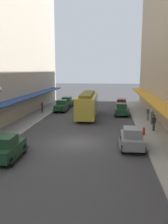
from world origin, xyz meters
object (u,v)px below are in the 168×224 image
at_px(parked_car_2, 6,147).
at_px(pedestrian_2, 42,107).
at_px(fire_hydrant, 144,131).
at_px(pedestrian_3, 152,117).
at_px(parked_car_1, 67,102).
at_px(parked_car_3, 62,106).
at_px(pedestrian_0, 148,114).
at_px(pedestrian_1, 154,123).
at_px(parked_car_0, 121,105).
at_px(parked_car_4, 132,138).
at_px(streetcar, 87,104).
at_px(parked_car_5, 121,109).

bearing_deg(parked_car_2, pedestrian_2, 98.67).
xyz_separation_m(parked_car_2, fire_hydrant, (10.87, 7.32, -0.38)).
distance_m(parked_car_2, pedestrian_3, 17.75).
xyz_separation_m(parked_car_1, parked_car_3, (-0.03, -4.70, 0.00)).
relative_size(pedestrian_0, pedestrian_1, 0.98).
height_order(parked_car_0, parked_car_1, same).
bearing_deg(parked_car_0, pedestrian_3, -73.07).
relative_size(parked_car_0, parked_car_3, 1.00).
height_order(parked_car_3, parked_car_4, same).
xyz_separation_m(parked_car_1, parked_car_2, (0.28, -25.56, 0.00)).
bearing_deg(pedestrian_1, streetcar, 137.32).
distance_m(parked_car_0, parked_car_5, 4.74).
xyz_separation_m(parked_car_0, streetcar, (-5.00, -6.59, 0.96)).
bearing_deg(pedestrian_3, streetcar, 154.30).
bearing_deg(parked_car_3, parked_car_1, 89.63).
distance_m(pedestrian_0, pedestrian_3, 2.10).
distance_m(parked_car_1, fire_hydrant, 21.38).
height_order(parked_car_5, pedestrian_3, parked_car_5).
relative_size(parked_car_3, pedestrian_0, 2.61).
distance_m(parked_car_2, parked_car_3, 20.86).
bearing_deg(streetcar, fire_hydrant, -54.54).
bearing_deg(parked_car_4, pedestrian_2, 129.01).
bearing_deg(parked_car_3, pedestrian_3, -32.84).
relative_size(parked_car_0, pedestrian_1, 2.57).
bearing_deg(parked_car_0, fire_hydrant, -84.37).
xyz_separation_m(parked_car_2, pedestrian_0, (12.34, 14.67, 0.05)).
xyz_separation_m(fire_hydrant, pedestrian_3, (1.65, 5.26, 0.43)).
height_order(parked_car_5, fire_hydrant, parked_car_5).
height_order(pedestrian_1, pedestrian_3, pedestrian_1).
bearing_deg(pedestrian_2, parked_car_5, -1.08).
xyz_separation_m(parked_car_1, fire_hydrant, (11.15, -18.24, -0.38)).
xyz_separation_m(parked_car_5, pedestrian_1, (3.03, -9.09, 0.07)).
xyz_separation_m(parked_car_0, pedestrian_0, (3.03, -8.44, 0.05)).
bearing_deg(pedestrian_2, streetcar, -16.19).
distance_m(parked_car_5, pedestrian_3, 6.72).
height_order(parked_car_4, streetcar, streetcar).
height_order(fire_hydrant, pedestrian_1, pedestrian_1).
bearing_deg(pedestrian_2, pedestrian_1, -31.84).
bearing_deg(fire_hydrant, parked_car_1, 121.45).
xyz_separation_m(streetcar, pedestrian_0, (8.03, -1.86, -0.91)).
relative_size(parked_car_4, fire_hydrant, 5.20).
distance_m(parked_car_2, pedestrian_0, 19.17).
height_order(pedestrian_0, pedestrian_2, same).
bearing_deg(pedestrian_2, parked_car_3, 41.78).
relative_size(fire_hydrant, pedestrian_0, 0.50).
height_order(parked_car_0, pedestrian_0, parked_car_0).
xyz_separation_m(pedestrian_2, pedestrian_3, (15.36, -6.03, 0.00)).
xyz_separation_m(parked_car_0, parked_car_4, (0.05, -19.58, 0.00)).
distance_m(parked_car_4, pedestrian_1, 6.40).
height_order(parked_car_3, parked_car_5, same).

